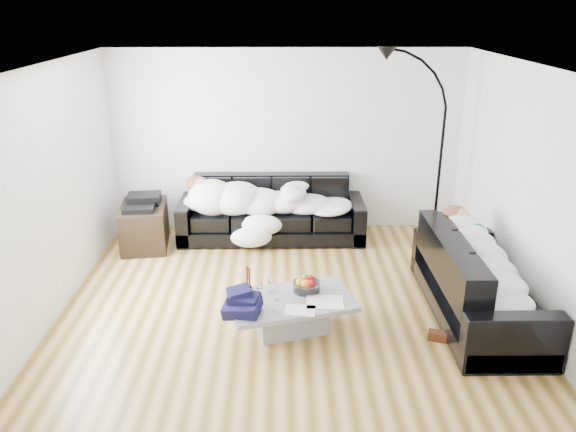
{
  "coord_description": "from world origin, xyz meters",
  "views": [
    {
      "loc": [
        -0.07,
        -5.65,
        3.18
      ],
      "look_at": [
        0.0,
        0.3,
        0.9
      ],
      "focal_mm": 35.0,
      "sensor_mm": 36.0,
      "label": 1
    }
  ],
  "objects_px": {
    "av_cabinet": "(145,226)",
    "shoes": "(448,332)",
    "sleeper_back": "(271,196)",
    "coffee_table": "(291,314)",
    "fruit_bowl": "(307,283)",
    "candle_right": "(249,278)",
    "sofa_right": "(479,278)",
    "floor_lamp": "(440,163)",
    "sofa_back": "(271,209)",
    "sleeper_right": "(482,260)",
    "wine_glass_b": "(260,291)",
    "wine_glass_c": "(276,293)",
    "wine_glass_a": "(271,285)",
    "stereo": "(142,201)",
    "candle_left": "(247,278)"
  },
  "relations": [
    {
      "from": "coffee_table",
      "to": "shoes",
      "type": "xyz_separation_m",
      "value": [
        1.59,
        -0.15,
        -0.13
      ]
    },
    {
      "from": "wine_glass_b",
      "to": "stereo",
      "type": "distance_m",
      "value": 2.74
    },
    {
      "from": "wine_glass_c",
      "to": "shoes",
      "type": "bearing_deg",
      "value": -3.93
    },
    {
      "from": "candle_right",
      "to": "stereo",
      "type": "relative_size",
      "value": 0.54
    },
    {
      "from": "wine_glass_a",
      "to": "wine_glass_c",
      "type": "distance_m",
      "value": 0.18
    },
    {
      "from": "sofa_right",
      "to": "wine_glass_b",
      "type": "height_order",
      "value": "sofa_right"
    },
    {
      "from": "fruit_bowl",
      "to": "candle_left",
      "type": "xyz_separation_m",
      "value": [
        -0.62,
        0.05,
        0.05
      ]
    },
    {
      "from": "fruit_bowl",
      "to": "candle_right",
      "type": "distance_m",
      "value": 0.6
    },
    {
      "from": "wine_glass_a",
      "to": "fruit_bowl",
      "type": "bearing_deg",
      "value": 4.41
    },
    {
      "from": "sleeper_back",
      "to": "wine_glass_b",
      "type": "relative_size",
      "value": 11.95
    },
    {
      "from": "wine_glass_b",
      "to": "candle_left",
      "type": "bearing_deg",
      "value": 122.37
    },
    {
      "from": "candle_left",
      "to": "wine_glass_c",
      "type": "bearing_deg",
      "value": -39.07
    },
    {
      "from": "fruit_bowl",
      "to": "av_cabinet",
      "type": "relative_size",
      "value": 0.32
    },
    {
      "from": "coffee_table",
      "to": "fruit_bowl",
      "type": "xyz_separation_m",
      "value": [
        0.17,
        0.17,
        0.27
      ]
    },
    {
      "from": "fruit_bowl",
      "to": "shoes",
      "type": "relative_size",
      "value": 0.61
    },
    {
      "from": "wine_glass_b",
      "to": "shoes",
      "type": "distance_m",
      "value": 1.95
    },
    {
      "from": "sofa_back",
      "to": "wine_glass_a",
      "type": "distance_m",
      "value": 2.31
    },
    {
      "from": "sleeper_back",
      "to": "coffee_table",
      "type": "relative_size",
      "value": 1.76
    },
    {
      "from": "wine_glass_b",
      "to": "wine_glass_c",
      "type": "xyz_separation_m",
      "value": [
        0.17,
        -0.03,
        -0.01
      ]
    },
    {
      "from": "wine_glass_a",
      "to": "wine_glass_c",
      "type": "xyz_separation_m",
      "value": [
        0.06,
        -0.17,
        -0.01
      ]
    },
    {
      "from": "av_cabinet",
      "to": "shoes",
      "type": "bearing_deg",
      "value": -40.21
    },
    {
      "from": "sleeper_back",
      "to": "av_cabinet",
      "type": "relative_size",
      "value": 2.56
    },
    {
      "from": "fruit_bowl",
      "to": "stereo",
      "type": "distance_m",
      "value": 2.94
    },
    {
      "from": "wine_glass_c",
      "to": "sleeper_back",
      "type": "bearing_deg",
      "value": 92.11
    },
    {
      "from": "av_cabinet",
      "to": "wine_glass_a",
      "type": "bearing_deg",
      "value": -56.09
    },
    {
      "from": "sleeper_right",
      "to": "wine_glass_b",
      "type": "bearing_deg",
      "value": 97.03
    },
    {
      "from": "sofa_right",
      "to": "floor_lamp",
      "type": "xyz_separation_m",
      "value": [
        0.02,
        1.92,
        0.73
      ]
    },
    {
      "from": "sofa_back",
      "to": "stereo",
      "type": "height_order",
      "value": "sofa_back"
    },
    {
      "from": "av_cabinet",
      "to": "candle_right",
      "type": "bearing_deg",
      "value": -58.57
    },
    {
      "from": "sofa_back",
      "to": "sleeper_back",
      "type": "relative_size",
      "value": 1.18
    },
    {
      "from": "wine_glass_c",
      "to": "av_cabinet",
      "type": "bearing_deg",
      "value": 129.81
    },
    {
      "from": "wine_glass_b",
      "to": "floor_lamp",
      "type": "bearing_deg",
      "value": 43.28
    },
    {
      "from": "sleeper_right",
      "to": "sleeper_back",
      "type": "bearing_deg",
      "value": 46.7
    },
    {
      "from": "sofa_right",
      "to": "shoes",
      "type": "xyz_separation_m",
      "value": [
        -0.41,
        -0.44,
        -0.39
      ]
    },
    {
      "from": "sleeper_back",
      "to": "candle_left",
      "type": "relative_size",
      "value": 8.4
    },
    {
      "from": "sofa_back",
      "to": "sleeper_right",
      "type": "relative_size",
      "value": 1.4
    },
    {
      "from": "sofa_right",
      "to": "floor_lamp",
      "type": "bearing_deg",
      "value": -0.73
    },
    {
      "from": "shoes",
      "to": "candle_right",
      "type": "bearing_deg",
      "value": -160.02
    },
    {
      "from": "wine_glass_b",
      "to": "wine_glass_c",
      "type": "bearing_deg",
      "value": -11.07
    },
    {
      "from": "sleeper_back",
      "to": "wine_glass_c",
      "type": "distance_m",
      "value": 2.44
    },
    {
      "from": "sofa_back",
      "to": "candle_right",
      "type": "relative_size",
      "value": 10.98
    },
    {
      "from": "fruit_bowl",
      "to": "wine_glass_c",
      "type": "distance_m",
      "value": 0.37
    },
    {
      "from": "wine_glass_c",
      "to": "shoes",
      "type": "distance_m",
      "value": 1.78
    },
    {
      "from": "sofa_right",
      "to": "fruit_bowl",
      "type": "relative_size",
      "value": 7.81
    },
    {
      "from": "sofa_back",
      "to": "sleeper_back",
      "type": "bearing_deg",
      "value": -90.0
    },
    {
      "from": "sofa_right",
      "to": "wine_glass_c",
      "type": "xyz_separation_m",
      "value": [
        -2.15,
        -0.32,
        0.01
      ]
    },
    {
      "from": "sofa_right",
      "to": "wine_glass_b",
      "type": "relative_size",
      "value": 11.81
    },
    {
      "from": "fruit_bowl",
      "to": "shoes",
      "type": "height_order",
      "value": "fruit_bowl"
    },
    {
      "from": "sofa_back",
      "to": "wine_glass_b",
      "type": "relative_size",
      "value": 14.13
    },
    {
      "from": "shoes",
      "to": "av_cabinet",
      "type": "xyz_separation_m",
      "value": [
        -3.57,
        2.32,
        0.24
      ]
    }
  ]
}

